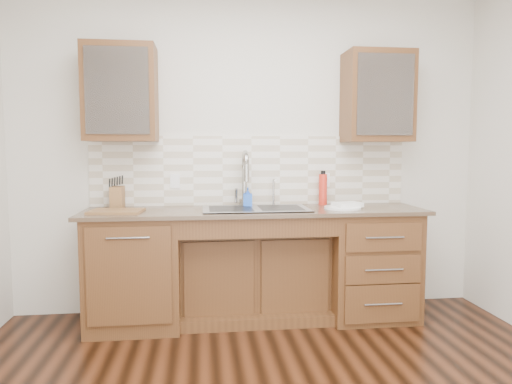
{
  "coord_description": "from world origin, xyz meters",
  "views": [
    {
      "loc": [
        -0.43,
        -2.16,
        1.38
      ],
      "look_at": [
        0.0,
        1.4,
        1.05
      ],
      "focal_mm": 32.0,
      "sensor_mm": 36.0,
      "label": 1
    }
  ],
  "objects": [
    {
      "name": "backsplash",
      "position": [
        0.0,
        1.74,
        1.21
      ],
      "size": [
        2.7,
        0.02,
        0.59
      ],
      "primitive_type": "cube",
      "color": "beige",
      "rests_on": "wall_back"
    },
    {
      "name": "dish_towel",
      "position": [
        0.74,
        1.38,
        0.94
      ],
      "size": [
        0.25,
        0.2,
        0.03
      ],
      "primitive_type": "cube",
      "rotation": [
        0.0,
        0.0,
        0.25
      ],
      "color": "silver",
      "rests_on": "plate"
    },
    {
      "name": "upper_cabinet_right",
      "position": [
        1.05,
        1.58,
        1.83
      ],
      "size": [
        0.55,
        0.34,
        0.75
      ],
      "primitive_type": "cube",
      "color": "#593014",
      "rests_on": "wall_back"
    },
    {
      "name": "base_cabinet_left",
      "position": [
        -0.95,
        1.44,
        0.44
      ],
      "size": [
        0.7,
        0.62,
        0.88
      ],
      "primitive_type": "cube",
      "color": "#593014",
      "rests_on": "ground"
    },
    {
      "name": "filter_tap",
      "position": [
        0.18,
        1.65,
        1.03
      ],
      "size": [
        0.02,
        0.02,
        0.24
      ],
      "primitive_type": "cylinder",
      "color": "#999993",
      "rests_on": "countertop"
    },
    {
      "name": "cup_right_b",
      "position": [
        1.14,
        1.58,
        1.77
      ],
      "size": [
        0.13,
        0.13,
        0.1
      ],
      "primitive_type": "imported",
      "rotation": [
        0.0,
        0.0,
        -0.27
      ],
      "color": "white",
      "rests_on": "upper_cabinet_right"
    },
    {
      "name": "plate",
      "position": [
        0.7,
        1.37,
        0.92
      ],
      "size": [
        0.3,
        0.3,
        0.02
      ],
      "primitive_type": "cylinder",
      "rotation": [
        0.0,
        0.0,
        -0.02
      ],
      "color": "white",
      "rests_on": "countertop"
    },
    {
      "name": "soap_bottle",
      "position": [
        -0.05,
        1.58,
        0.99
      ],
      "size": [
        0.08,
        0.08,
        0.16
      ],
      "primitive_type": "imported",
      "rotation": [
        0.0,
        0.0,
        -0.09
      ],
      "color": "blue",
      "rests_on": "countertop"
    },
    {
      "name": "water_bottle",
      "position": [
        0.61,
        1.65,
        1.04
      ],
      "size": [
        0.09,
        0.09,
        0.26
      ],
      "primitive_type": "cylinder",
      "rotation": [
        0.0,
        0.0,
        -0.28
      ],
      "color": "red",
      "rests_on": "countertop"
    },
    {
      "name": "cup_left_b",
      "position": [
        -0.96,
        1.58,
        1.77
      ],
      "size": [
        0.09,
        0.09,
        0.08
      ],
      "primitive_type": "imported",
      "rotation": [
        0.0,
        0.0,
        0.04
      ],
      "color": "white",
      "rests_on": "upper_cabinet_left"
    },
    {
      "name": "outlet_right",
      "position": [
        0.65,
        1.73,
        1.12
      ],
      "size": [
        0.08,
        0.01,
        0.12
      ],
      "primitive_type": "cube",
      "color": "white",
      "rests_on": "backsplash"
    },
    {
      "name": "base_cabinet_center",
      "position": [
        0.0,
        1.53,
        0.35
      ],
      "size": [
        1.2,
        0.44,
        0.7
      ],
      "primitive_type": "cube",
      "color": "#593014",
      "rests_on": "ground"
    },
    {
      "name": "outlet_left",
      "position": [
        -0.65,
        1.73,
        1.12
      ],
      "size": [
        0.08,
        0.01,
        0.12
      ],
      "primitive_type": "cube",
      "color": "white",
      "rests_on": "backsplash"
    },
    {
      "name": "knife_block",
      "position": [
        -1.11,
        1.64,
        1.0
      ],
      "size": [
        0.1,
        0.16,
        0.18
      ],
      "primitive_type": "cube",
      "rotation": [
        0.0,
        0.0,
        -0.01
      ],
      "color": "brown",
      "rests_on": "countertop"
    },
    {
      "name": "faucet",
      "position": [
        -0.07,
        1.64,
        1.11
      ],
      "size": [
        0.04,
        0.04,
        0.4
      ],
      "primitive_type": "cylinder",
      "color": "#999993",
      "rests_on": "countertop"
    },
    {
      "name": "countertop",
      "position": [
        0.0,
        1.43,
        0.9
      ],
      "size": [
        2.7,
        0.65,
        0.03
      ],
      "primitive_type": "cube",
      "color": "#84705B",
      "rests_on": "base_cabinet_left"
    },
    {
      "name": "sink",
      "position": [
        0.0,
        1.41,
        0.83
      ],
      "size": [
        0.84,
        0.46,
        0.19
      ],
      "primitive_type": "cube",
      "color": "#9E9EA5",
      "rests_on": "countertop"
    },
    {
      "name": "wall_back",
      "position": [
        0.0,
        1.8,
        1.35
      ],
      "size": [
        4.0,
        0.1,
        2.7
      ],
      "primitive_type": "cube",
      "color": "beige",
      "rests_on": "ground"
    },
    {
      "name": "upper_cabinet_left",
      "position": [
        -1.05,
        1.58,
        1.83
      ],
      "size": [
        0.55,
        0.34,
        0.75
      ],
      "primitive_type": "cube",
      "color": "#593014",
      "rests_on": "wall_back"
    },
    {
      "name": "base_cabinet_right",
      "position": [
        0.95,
        1.44,
        0.44
      ],
      "size": [
        0.7,
        0.62,
        0.88
      ],
      "primitive_type": "cube",
      "color": "#593014",
      "rests_on": "ground"
    },
    {
      "name": "cup_right_a",
      "position": [
        0.93,
        1.58,
        1.77
      ],
      "size": [
        0.15,
        0.15,
        0.1
      ],
      "primitive_type": "imported",
      "rotation": [
        0.0,
        0.0,
        0.24
      ],
      "color": "white",
      "rests_on": "upper_cabinet_right"
    },
    {
      "name": "cutting_board",
      "position": [
        -1.07,
        1.37,
        0.92
      ],
      "size": [
        0.41,
        0.31,
        0.02
      ],
      "primitive_type": "cube",
      "rotation": [
        0.0,
        0.0,
        -0.1
      ],
      "color": "#A68132",
      "rests_on": "countertop"
    },
    {
      "name": "cup_left_a",
      "position": [
        -1.12,
        1.58,
        1.77
      ],
      "size": [
        0.15,
        0.15,
        0.09
      ],
      "primitive_type": "imported",
      "rotation": [
        0.0,
        0.0,
        -0.33
      ],
      "color": "white",
      "rests_on": "upper_cabinet_left"
    }
  ]
}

